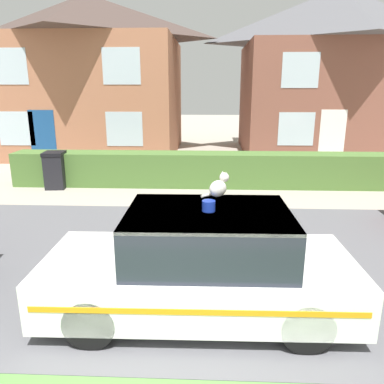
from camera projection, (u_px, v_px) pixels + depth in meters
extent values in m
cube|color=#5B5B60|center=(166.00, 257.00, 6.68)|extent=(28.00, 5.77, 0.01)
cube|color=#4C7233|center=(204.00, 170.00, 11.42)|extent=(11.66, 0.88, 1.02)
cylinder|color=black|center=(118.00, 265.00, 5.71)|extent=(0.62, 0.21, 0.62)
cylinder|color=black|center=(90.00, 322.00, 4.31)|extent=(0.62, 0.21, 0.62)
cylinder|color=black|center=(281.00, 267.00, 5.64)|extent=(0.62, 0.21, 0.62)
cylinder|color=black|center=(307.00, 326.00, 4.24)|extent=(0.62, 0.21, 0.62)
cube|color=white|center=(198.00, 279.00, 4.93)|extent=(4.01, 1.71, 0.63)
cube|color=#232833|center=(208.00, 234.00, 4.75)|extent=(2.07, 1.52, 0.63)
cube|color=white|center=(209.00, 212.00, 4.67)|extent=(2.07, 1.52, 0.04)
cube|color=orange|center=(199.00, 249.00, 5.72)|extent=(3.79, 0.06, 0.07)
cube|color=orange|center=(197.00, 312.00, 4.11)|extent=(3.79, 0.06, 0.07)
cylinder|color=#1933A5|center=(209.00, 206.00, 4.65)|extent=(0.17, 0.17, 0.13)
ellipsoid|color=silver|center=(218.00, 189.00, 4.77)|extent=(0.30, 0.29, 0.22)
ellipsoid|color=white|center=(223.00, 189.00, 4.83)|extent=(0.11, 0.12, 0.12)
sphere|color=silver|center=(224.00, 177.00, 4.79)|extent=(0.13, 0.13, 0.13)
cone|color=silver|center=(226.00, 174.00, 4.75)|extent=(0.05, 0.05, 0.05)
cone|color=silver|center=(223.00, 173.00, 4.81)|extent=(0.05, 0.05, 0.05)
cylinder|color=silver|center=(208.00, 195.00, 4.81)|extent=(0.18, 0.16, 0.04)
cube|color=#A86B4C|center=(93.00, 97.00, 17.12)|extent=(7.66, 6.32, 4.97)
pyramid|color=#473833|center=(87.00, 17.00, 16.20)|extent=(8.04, 6.64, 1.82)
cube|color=navy|center=(43.00, 138.00, 14.50)|extent=(1.00, 0.02, 2.10)
cube|color=silver|center=(16.00, 129.00, 14.45)|extent=(1.40, 0.02, 1.30)
cube|color=silver|center=(124.00, 129.00, 14.27)|extent=(1.40, 0.02, 1.30)
cube|color=silver|center=(9.00, 66.00, 13.83)|extent=(1.40, 0.02, 1.30)
cube|color=silver|center=(121.00, 66.00, 13.65)|extent=(1.40, 0.02, 1.30)
cube|color=brown|center=(332.00, 99.00, 17.09)|extent=(7.98, 5.66, 4.80)
pyramid|color=#56565B|center=(341.00, 15.00, 16.14)|extent=(8.38, 5.94, 2.26)
cube|color=white|center=(332.00, 137.00, 14.76)|extent=(1.00, 0.02, 2.10)
cube|color=silver|center=(296.00, 129.00, 14.74)|extent=(1.40, 0.02, 1.30)
cube|color=silver|center=(301.00, 70.00, 14.14)|extent=(1.40, 0.02, 1.30)
cube|color=black|center=(56.00, 172.00, 11.17)|extent=(0.61, 0.66, 1.00)
cube|color=black|center=(54.00, 154.00, 11.02)|extent=(0.64, 0.70, 0.10)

